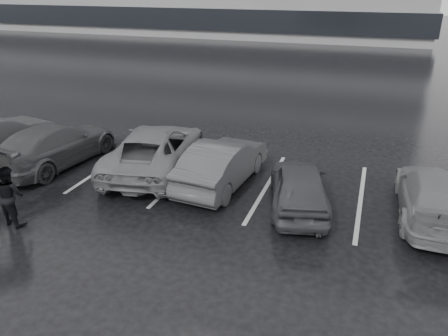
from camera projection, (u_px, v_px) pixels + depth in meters
ground at (222, 222)px, 11.53m from camera, size 160.00×160.00×0.00m
car_main at (299, 186)px, 12.05m from camera, size 2.38×4.01×1.28m
car_west_a at (222, 163)px, 13.41m from camera, size 1.85×4.36×1.40m
car_west_b at (155, 149)px, 14.40m from camera, size 3.36×5.64×1.47m
car_west_c at (55, 144)px, 14.89m from camera, size 2.41×5.03×1.41m
car_east at (435, 195)px, 11.52m from camera, size 1.91×4.48×1.29m
pedestrian_right at (9, 196)px, 11.15m from camera, size 0.85×0.70×1.61m
stall_stripes at (224, 180)px, 13.93m from camera, size 19.72×5.00×0.00m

